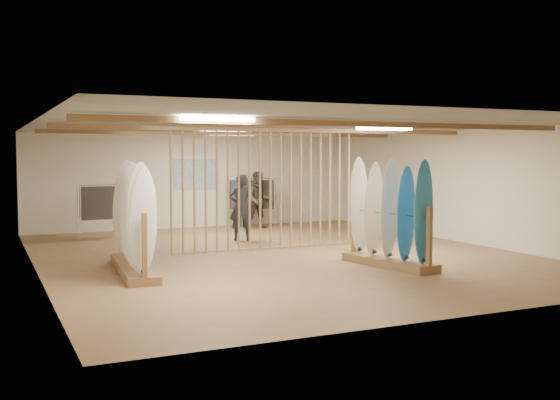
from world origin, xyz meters
name	(u,v)px	position (x,y,z in m)	size (l,w,h in m)	color
floor	(280,255)	(0.00, 0.00, 0.00)	(12.00, 12.00, 0.00)	#99714A
ceiling	(280,126)	(0.00, 0.00, 2.80)	(12.00, 12.00, 0.00)	gray
wall_back	(196,181)	(0.00, 6.00, 1.40)	(12.00, 12.00, 0.00)	white
wall_front	(467,214)	(0.00, -6.00, 1.40)	(12.00, 12.00, 0.00)	white
wall_left	(35,197)	(-5.00, 0.00, 1.40)	(12.00, 12.00, 0.00)	white
wall_right	(463,186)	(5.00, 0.00, 1.40)	(12.00, 12.00, 0.00)	white
ceiling_slats	(280,130)	(0.00, 0.00, 2.72)	(9.50, 6.12, 0.10)	olive
light_panels	(280,129)	(0.00, 0.00, 2.74)	(1.20, 0.35, 0.06)	white
bamboo_partition	(265,189)	(0.00, 0.80, 1.40)	(4.45, 0.05, 2.78)	tan
poster	(197,174)	(0.00, 5.98, 1.60)	(1.40, 0.03, 0.90)	teal
rack_left	(133,235)	(-3.35, -0.79, 0.70)	(0.80, 2.96, 2.04)	olive
rack_right	(389,230)	(1.33, -2.22, 0.71)	(0.93, 2.24, 2.07)	olive
clothing_rack_a	(106,203)	(-2.98, 4.19, 0.95)	(1.37, 0.44, 1.47)	silver
clothing_rack_b	(252,194)	(1.54, 5.40, 0.98)	(1.36, 0.72, 1.51)	silver
shopper_a	(241,203)	(0.11, 2.60, 0.97)	(0.71, 0.48, 1.93)	#26262E
shopper_b	(259,196)	(1.57, 4.89, 0.95)	(0.92, 0.72, 1.90)	#343228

